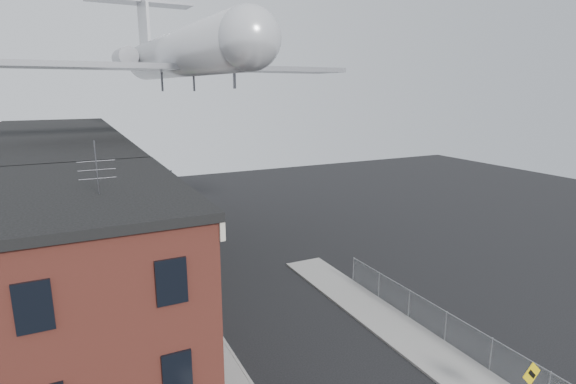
# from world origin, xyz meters

# --- Properties ---
(sidewalk_left) EXTENTS (3.00, 62.00, 0.12)m
(sidewalk_left) POSITION_xyz_m (-5.50, 24.00, 0.06)
(sidewalk_left) COLOR gray
(sidewalk_left) RESTS_ON ground
(sidewalk_right) EXTENTS (3.00, 26.00, 0.12)m
(sidewalk_right) POSITION_xyz_m (5.50, 6.00, 0.06)
(sidewalk_right) COLOR gray
(sidewalk_right) RESTS_ON ground
(curb_left) EXTENTS (0.15, 62.00, 0.14)m
(curb_left) POSITION_xyz_m (-4.05, 24.00, 0.07)
(curb_left) COLOR gray
(curb_left) RESTS_ON ground
(curb_right) EXTENTS (0.15, 26.00, 0.14)m
(curb_right) POSITION_xyz_m (4.05, 6.00, 0.07)
(curb_right) COLOR gray
(curb_right) RESTS_ON ground
(corner_building) EXTENTS (10.31, 12.30, 12.15)m
(corner_building) POSITION_xyz_m (-12.00, 7.00, 5.16)
(corner_building) COLOR #3E1913
(corner_building) RESTS_ON ground
(row_house_a) EXTENTS (11.98, 7.00, 10.30)m
(row_house_a) POSITION_xyz_m (-11.96, 16.50, 5.13)
(row_house_a) COLOR #5F5F5D
(row_house_a) RESTS_ON ground
(row_house_b) EXTENTS (11.98, 7.00, 10.30)m
(row_house_b) POSITION_xyz_m (-11.96, 23.50, 5.13)
(row_house_b) COLOR slate
(row_house_b) RESTS_ON ground
(row_house_c) EXTENTS (11.98, 7.00, 10.30)m
(row_house_c) POSITION_xyz_m (-11.96, 30.50, 5.13)
(row_house_c) COLOR #5F5F5D
(row_house_c) RESTS_ON ground
(row_house_d) EXTENTS (11.98, 7.00, 10.30)m
(row_house_d) POSITION_xyz_m (-11.96, 37.50, 5.13)
(row_house_d) COLOR slate
(row_house_d) RESTS_ON ground
(row_house_e) EXTENTS (11.98, 7.00, 10.30)m
(row_house_e) POSITION_xyz_m (-11.96, 44.50, 5.13)
(row_house_e) COLOR #5F5F5D
(row_house_e) RESTS_ON ground
(chainlink_fence) EXTENTS (0.06, 18.06, 1.90)m
(chainlink_fence) POSITION_xyz_m (7.00, 5.00, 1.00)
(chainlink_fence) COLOR gray
(chainlink_fence) RESTS_ON ground
(warning_sign) EXTENTS (1.10, 0.11, 2.80)m
(warning_sign) POSITION_xyz_m (5.60, -1.03, 1.88)
(warning_sign) COLOR #515156
(warning_sign) RESTS_ON ground
(utility_pole) EXTENTS (1.80, 0.26, 9.00)m
(utility_pole) POSITION_xyz_m (-5.60, 18.00, 4.67)
(utility_pole) COLOR black
(utility_pole) RESTS_ON ground
(street_tree) EXTENTS (3.22, 3.20, 5.20)m
(street_tree) POSITION_xyz_m (-5.27, 27.92, 3.45)
(street_tree) COLOR black
(street_tree) RESTS_ON ground
(car_near) EXTENTS (1.71, 3.51, 1.15)m
(car_near) POSITION_xyz_m (-3.60, 19.83, 0.58)
(car_near) COLOR maroon
(car_near) RESTS_ON ground
(car_mid) EXTENTS (1.28, 3.27, 1.06)m
(car_mid) POSITION_xyz_m (-1.80, 24.43, 0.53)
(car_mid) COLOR black
(car_mid) RESTS_ON ground
(car_far) EXTENTS (1.94, 4.46, 1.28)m
(car_far) POSITION_xyz_m (-1.81, 31.26, 0.64)
(car_far) COLOR gray
(car_far) RESTS_ON ground
(airplane) EXTENTS (25.78, 29.43, 8.53)m
(airplane) POSITION_xyz_m (-2.40, 25.05, 16.44)
(airplane) COLOR silver
(airplane) RESTS_ON ground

